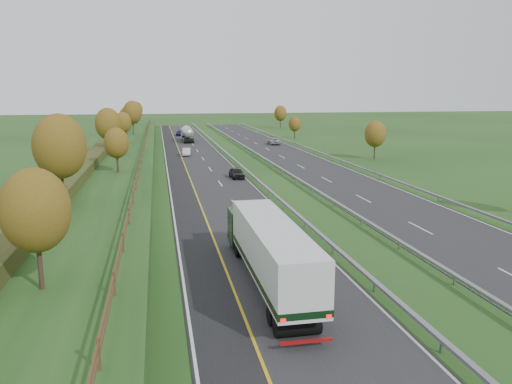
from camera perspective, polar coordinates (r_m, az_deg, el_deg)
ground at (r=71.59m, az=0.47°, el=2.28°), size 400.00×400.00×0.00m
near_carriageway at (r=75.36m, az=-6.28°, el=2.68°), size 10.50×200.00×0.04m
far_carriageway at (r=78.47m, az=5.83°, el=3.04°), size 10.50×200.00×0.04m
hard_shoulder at (r=75.14m, az=-9.13°, el=2.58°), size 3.00×200.00×0.04m
lane_markings at (r=76.04m, az=-1.46°, el=2.85°), size 26.75×200.00×0.01m
embankment_left at (r=75.26m, az=-16.22°, el=3.04°), size 12.00×200.00×2.00m
hedge_left at (r=75.27m, az=-17.80°, el=4.14°), size 2.20×180.00×1.10m
fence_left at (r=74.36m, az=-12.85°, el=4.46°), size 0.12×189.06×1.20m
median_barrier_near at (r=75.96m, az=-2.00°, el=3.27°), size 0.32×200.00×0.71m
median_barrier_far at (r=76.92m, az=1.76°, el=3.37°), size 0.32×200.00×0.71m
outer_barrier_far at (r=80.26m, az=9.81°, el=3.55°), size 0.32×200.00×0.71m
trees_left at (r=71.33m, az=-16.39°, el=6.94°), size 6.64×164.30×7.66m
trees_far at (r=109.78m, az=8.11°, el=7.57°), size 8.45×118.60×7.12m
box_lorry at (r=29.30m, az=1.44°, el=-6.51°), size 2.58×16.28×4.06m
road_tanker at (r=117.53m, az=-7.86°, el=6.66°), size 2.40×11.22×3.46m
car_dark_near at (r=66.48m, az=-2.23°, el=2.20°), size 1.82×4.09×1.37m
car_silver_mid at (r=91.01m, az=-7.95°, el=4.57°), size 1.76×4.14×1.33m
car_small_far at (r=132.84m, az=-8.73°, el=6.66°), size 2.15×4.57×1.29m
car_oncoming at (r=109.57m, az=2.03°, el=5.84°), size 2.72×5.27×1.42m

